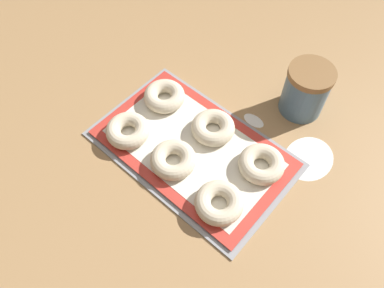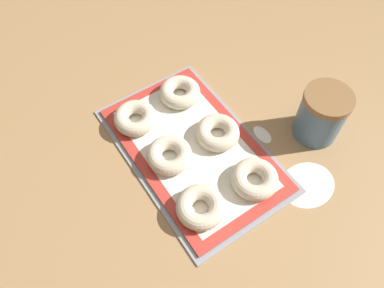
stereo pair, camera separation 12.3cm
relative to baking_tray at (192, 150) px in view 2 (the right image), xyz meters
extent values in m
plane|color=#A87F51|center=(-0.02, 0.00, 0.00)|extent=(2.80, 2.80, 0.00)
cube|color=#93969B|center=(0.00, 0.00, 0.00)|extent=(0.48, 0.30, 0.01)
cube|color=red|center=(0.00, 0.00, 0.01)|extent=(0.45, 0.27, 0.00)
cube|color=silver|center=(0.00, 0.00, 0.01)|extent=(0.40, 0.23, 0.00)
torus|color=beige|center=(-0.14, -0.07, 0.03)|extent=(0.11, 0.11, 0.04)
torus|color=beige|center=(0.00, -0.06, 0.03)|extent=(0.11, 0.11, 0.04)
torus|color=beige|center=(0.14, -0.07, 0.03)|extent=(0.11, 0.11, 0.04)
torus|color=beige|center=(-0.15, 0.06, 0.03)|extent=(0.11, 0.11, 0.04)
torus|color=beige|center=(0.01, 0.07, 0.03)|extent=(0.11, 0.11, 0.04)
torus|color=beige|center=(0.16, 0.06, 0.03)|extent=(0.11, 0.11, 0.04)
cylinder|color=slate|center=(0.12, 0.29, 0.06)|extent=(0.11, 0.11, 0.12)
cylinder|color=olive|center=(0.12, 0.29, 0.12)|extent=(0.11, 0.11, 0.02)
ellipsoid|color=white|center=(0.06, 0.17, 0.00)|extent=(0.06, 0.03, 0.00)
ellipsoid|color=white|center=(0.23, 0.17, 0.00)|extent=(0.11, 0.13, 0.00)
camera|label=1|loc=(0.32, -0.36, 0.77)|focal=35.00mm
camera|label=2|loc=(0.40, -0.27, 0.77)|focal=35.00mm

